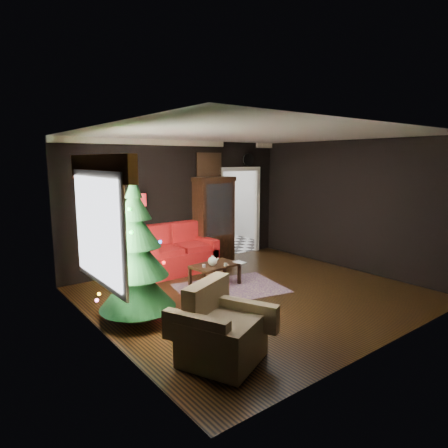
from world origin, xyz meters
TOP-DOWN VIEW (x-y plane):
  - floor at (0.00, 0.00)m, footprint 5.50×5.50m
  - ceiling at (0.00, 0.00)m, footprint 5.50×5.50m
  - wall_back at (0.00, 2.50)m, footprint 5.50×0.00m
  - wall_front at (0.00, -2.50)m, footprint 5.50×0.00m
  - wall_left at (-2.75, 0.00)m, footprint 0.00×5.50m
  - wall_right at (2.75, 0.00)m, footprint 0.00×5.50m
  - doorway at (1.70, 2.50)m, footprint 1.10×0.10m
  - left_window at (-2.71, 0.20)m, footprint 0.05×1.60m
  - valance at (-2.63, 0.20)m, footprint 0.12×2.10m
  - kitchen_floor at (1.70, 4.00)m, footprint 3.00×3.00m
  - kitchen_window at (1.70, 5.45)m, footprint 0.70×0.06m
  - rug at (-0.18, 0.47)m, footprint 2.15×1.75m
  - loveseat at (-0.40, 2.05)m, footprint 1.70×0.90m
  - curio_cabinet at (0.75, 2.27)m, footprint 0.90×0.45m
  - floor_lamp at (-1.26, 1.96)m, footprint 0.38×0.38m
  - christmas_tree at (-2.16, 0.19)m, footprint 1.48×1.48m
  - armchair at (-1.89, -1.53)m, footprint 1.17×1.17m
  - coffee_table at (-0.29, 0.81)m, footprint 0.95×0.64m
  - teapot at (-0.39, 0.74)m, footprint 0.26×0.26m
  - cup_a at (-0.57, 0.77)m, footprint 0.07×0.07m
  - cup_b at (-0.20, 0.59)m, footprint 0.07×0.07m
  - book at (0.07, 0.60)m, footprint 0.17×0.03m
  - wall_clock at (1.95, 2.45)m, footprint 0.32×0.32m
  - painting at (0.75, 2.46)m, footprint 0.62×0.05m
  - kitchen_counter at (1.70, 5.20)m, footprint 1.80×0.60m
  - kitchen_table at (1.40, 3.70)m, footprint 0.70×0.70m

SIDE VIEW (x-z plane):
  - floor at x=0.00m, z-range 0.00..0.00m
  - kitchen_floor at x=1.70m, z-range 0.00..0.00m
  - rug at x=-0.18m, z-range 0.00..0.01m
  - coffee_table at x=-0.29m, z-range 0.01..0.41m
  - kitchen_table at x=1.40m, z-range 0.00..0.75m
  - cup_a at x=-0.57m, z-range 0.41..0.47m
  - cup_b at x=-0.20m, z-range 0.41..0.47m
  - kitchen_counter at x=1.70m, z-range 0.00..0.90m
  - armchair at x=-1.89m, z-range 0.01..0.91m
  - loveseat at x=-0.40m, z-range 0.00..1.00m
  - teapot at x=-0.39m, z-range 0.41..0.60m
  - book at x=0.07m, z-range 0.41..0.64m
  - floor_lamp at x=-1.26m, z-range -0.07..1.73m
  - curio_cabinet at x=0.75m, z-range 0.00..1.90m
  - doorway at x=1.70m, z-range 0.00..2.10m
  - christmas_tree at x=-2.16m, z-range -0.02..2.12m
  - wall_back at x=0.00m, z-range -1.35..4.15m
  - wall_front at x=0.00m, z-range -1.35..4.15m
  - wall_left at x=-2.75m, z-range -1.35..4.15m
  - wall_right at x=2.75m, z-range -1.35..4.15m
  - left_window at x=-2.71m, z-range 0.75..2.15m
  - kitchen_window at x=1.70m, z-range 1.35..2.05m
  - painting at x=0.75m, z-range 1.99..2.51m
  - valance at x=-2.63m, z-range 2.10..2.44m
  - wall_clock at x=1.95m, z-range 2.35..2.41m
  - ceiling at x=0.00m, z-range 2.80..2.80m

